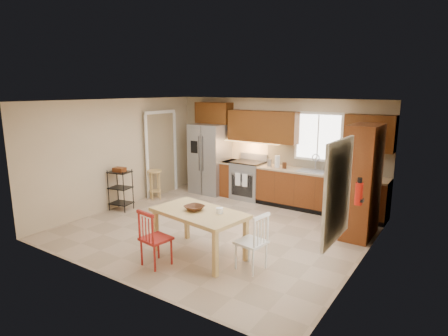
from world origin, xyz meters
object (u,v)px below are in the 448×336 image
pantry (362,182)px  dining_table (199,234)px  chair_white (251,241)px  table_jar (220,212)px  refrigerator (210,159)px  bar_stool (155,185)px  fire_extinguisher (359,194)px  chair_red (156,238)px  soap_bottle (328,170)px  range_stove (248,180)px  table_bowl (194,210)px  utility_cart (121,190)px

pantry → dining_table: bearing=-130.1°
chair_white → table_jar: (-0.61, 0.05, 0.34)m
chair_white → refrigerator: bearing=52.1°
chair_white → bar_stool: bearing=71.6°
fire_extinguisher → chair_red: 3.25m
fire_extinguisher → table_jar: bearing=-146.9°
soap_bottle → refrigerator: bearing=179.5°
soap_bottle → pantry: (0.95, -0.90, 0.05)m
range_stove → chair_red: 4.03m
range_stove → refrigerator: bearing=-177.0°
pantry → bar_stool: bearing=-175.6°
range_stove → soap_bottle: (2.03, -0.08, 0.54)m
range_stove → chair_red: range_stove is taller
table_jar → bar_stool: bearing=150.0°
refrigerator → dining_table: bearing=-56.6°
refrigerator → dining_table: refrigerator is taller
chair_red → table_bowl: bearing=76.8°
utility_cart → chair_white: bearing=-23.2°
soap_bottle → pantry: size_ratio=0.09×
table_bowl → bar_stool: bearing=145.0°
refrigerator → pantry: (4.13, -0.93, 0.14)m
range_stove → bar_stool: size_ratio=1.25×
soap_bottle → pantry: bearing=-43.5°
soap_bottle → fire_extinguisher: (1.15, -1.95, 0.10)m
range_stove → utility_cart: 3.10m
chair_white → bar_stool: chair_white is taller
bar_stool → chair_red: bearing=-52.7°
fire_extinguisher → dining_table: bearing=-149.2°
table_jar → utility_cart: (-3.29, 0.82, -0.32)m
soap_bottle → fire_extinguisher: size_ratio=0.53×
chair_red → chair_white: bearing=36.4°
chair_red → bar_stool: (-2.56, 2.62, -0.09)m
range_stove → soap_bottle: soap_bottle is taller
soap_bottle → bar_stool: soap_bottle is taller
pantry → bar_stool: pantry is taller
table_bowl → chair_white: bearing=2.7°
pantry → utility_cart: bearing=-163.8°
fire_extinguisher → chair_white: size_ratio=0.40×
dining_table → chair_red: (-0.35, -0.65, 0.08)m
refrigerator → table_bowl: (2.06, -3.27, -0.15)m
fire_extinguisher → dining_table: fire_extinguisher is taller
table_bowl → table_jar: (0.43, 0.10, 0.03)m
chair_red → chair_white: 1.48m
refrigerator → range_stove: 1.24m
fire_extinguisher → chair_red: (-2.53, -1.95, -0.65)m
soap_bottle → chair_white: 3.24m
soap_bottle → table_jar: (-0.69, -3.15, -0.20)m
fire_extinguisher → bar_stool: fire_extinguisher is taller
dining_table → pantry: bearing=58.0°
refrigerator → soap_bottle: (3.18, -0.02, 0.09)m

